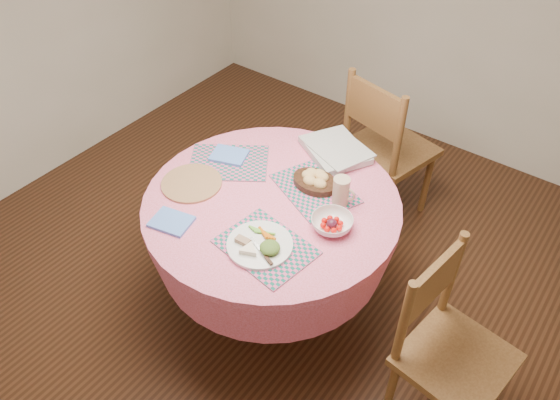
{
  "coord_description": "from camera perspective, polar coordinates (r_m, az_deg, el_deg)",
  "views": [
    {
      "loc": [
        1.19,
        -1.53,
        2.49
      ],
      "look_at": [
        0.05,
        0.0,
        0.78
      ],
      "focal_mm": 35.0,
      "sensor_mm": 36.0,
      "label": 1
    }
  ],
  "objects": [
    {
      "name": "napkin_near",
      "position": [
        2.53,
        -11.28,
        -2.24
      ],
      "size": [
        0.21,
        0.18,
        0.01
      ],
      "primitive_type": "cube",
      "rotation": [
        0.0,
        0.0,
        0.22
      ],
      "color": "#5A8AE9",
      "rests_on": "dining_table"
    },
    {
      "name": "dinner_plate",
      "position": [
        2.37,
        -2.09,
        -4.69
      ],
      "size": [
        0.29,
        0.29,
        0.05
      ],
      "rotation": [
        0.0,
        0.0,
        0.06
      ],
      "color": "white",
      "rests_on": "placemat_front"
    },
    {
      "name": "room_envelope",
      "position": [
        2.08,
        -1.17,
        20.09
      ],
      "size": [
        4.01,
        4.01,
        2.71
      ],
      "color": "silver",
      "rests_on": "ground"
    },
    {
      "name": "placemat_back",
      "position": [
        2.67,
        3.67,
        1.2
      ],
      "size": [
        0.49,
        0.44,
        0.01
      ],
      "primitive_type": "cube",
      "rotation": [
        0.0,
        0.0,
        -0.42
      ],
      "color": "#116253",
      "rests_on": "dining_table"
    },
    {
      "name": "newspaper_stack",
      "position": [
        2.89,
        5.83,
        5.26
      ],
      "size": [
        0.43,
        0.4,
        0.04
      ],
      "rotation": [
        0.0,
        0.0,
        -0.52
      ],
      "color": "silver",
      "rests_on": "dining_table"
    },
    {
      "name": "dining_table",
      "position": [
        2.74,
        -0.84,
        -3.08
      ],
      "size": [
        1.24,
        1.24,
        0.75
      ],
      "color": "pink",
      "rests_on": "ground"
    },
    {
      "name": "bread_bowl",
      "position": [
        2.67,
        3.69,
        2.16
      ],
      "size": [
        0.23,
        0.23,
        0.08
      ],
      "color": "black",
      "rests_on": "placemat_back"
    },
    {
      "name": "fruit_bowl",
      "position": [
        2.46,
        5.44,
        -2.45
      ],
      "size": [
        0.2,
        0.2,
        0.06
      ],
      "rotation": [
        0.0,
        0.0,
        0.04
      ],
      "color": "white",
      "rests_on": "dining_table"
    },
    {
      "name": "napkin_far",
      "position": [
        2.87,
        -5.33,
        4.68
      ],
      "size": [
        0.22,
        0.19,
        0.01
      ],
      "primitive_type": "cube",
      "rotation": [
        0.0,
        0.0,
        0.34
      ],
      "color": "#5A8AE9",
      "rests_on": "placemat_left"
    },
    {
      "name": "chair_right",
      "position": [
        2.49,
        17.05,
        -14.37
      ],
      "size": [
        0.47,
        0.49,
        0.94
      ],
      "rotation": [
        0.0,
        0.0,
        1.43
      ],
      "color": "brown",
      "rests_on": "ground"
    },
    {
      "name": "ground",
      "position": [
        3.15,
        -0.74,
        -10.25
      ],
      "size": [
        4.0,
        4.0,
        0.0
      ],
      "primitive_type": "plane",
      "color": "#331C0F",
      "rests_on": "ground"
    },
    {
      "name": "chair_back",
      "position": [
        3.38,
        10.89,
        5.56
      ],
      "size": [
        0.56,
        0.55,
        1.01
      ],
      "rotation": [
        0.0,
        0.0,
        2.91
      ],
      "color": "brown",
      "rests_on": "ground"
    },
    {
      "name": "wicker_trivet",
      "position": [
        2.72,
        -9.22,
        1.75
      ],
      "size": [
        0.3,
        0.3,
        0.01
      ],
      "primitive_type": "cylinder",
      "color": "brown",
      "rests_on": "dining_table"
    },
    {
      "name": "placemat_left",
      "position": [
        2.84,
        -5.37,
        3.95
      ],
      "size": [
        0.5,
        0.47,
        0.01
      ],
      "primitive_type": "cube",
      "rotation": [
        0.0,
        0.0,
        0.6
      ],
      "color": "#116253",
      "rests_on": "dining_table"
    },
    {
      "name": "latte_mug",
      "position": [
        2.55,
        6.45,
        0.94
      ],
      "size": [
        0.12,
        0.08,
        0.14
      ],
      "color": "#C7AA89",
      "rests_on": "placemat_back"
    },
    {
      "name": "placemat_front",
      "position": [
        2.38,
        -1.49,
        -4.93
      ],
      "size": [
        0.44,
        0.35,
        0.01
      ],
      "primitive_type": "cube",
      "rotation": [
        0.0,
        0.0,
        -0.14
      ],
      "color": "#116253",
      "rests_on": "dining_table"
    }
  ]
}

